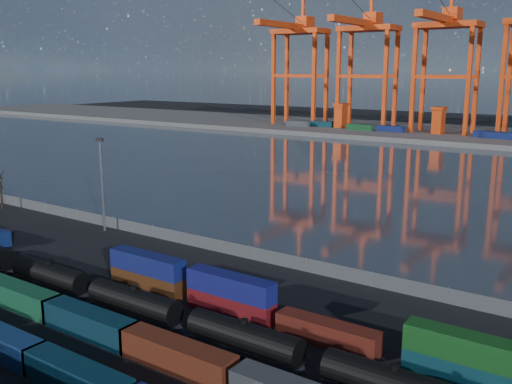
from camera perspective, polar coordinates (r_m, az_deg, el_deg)
The scene contains 12 objects.
ground at distance 67.78m, azimuth -14.95°, elevation -12.74°, with size 700.00×700.00×0.00m, color black.
harbor_water at distance 154.37m, azimuth 16.04°, elevation 1.17°, with size 700.00×700.00×0.00m, color #303C46.
far_quay at distance 255.08m, azimuth 23.74°, elevation 5.00°, with size 700.00×70.00×2.00m, color #514F4C.
container_row_mid at distance 65.36m, azimuth -16.54°, elevation -11.99°, with size 142.96×2.64×5.64m.
container_row_north at distance 65.43m, azimuth -0.03°, elevation -11.40°, with size 141.41×2.32×4.95m.
tanker_string at distance 67.69m, azimuth -12.06°, elevation -10.76°, with size 106.10×2.81×4.03m.
waterfront_fence at distance 86.67m, azimuth -0.76°, elevation -6.05°, with size 160.12×0.12×2.20m.
bare_tree at distance 127.51m, azimuth -24.16°, elevation 0.17°, with size 2.07×2.02×8.03m.
yard_light_mast at distance 103.12m, azimuth -15.16°, elevation 1.22°, with size 1.60×0.40×16.60m.
gantry_cranes at distance 248.89m, azimuth 22.49°, elevation 14.15°, with size 200.57×49.10×66.49m.
quay_containers at distance 243.07m, azimuth 20.57°, elevation 5.50°, with size 172.58×10.99×2.60m.
straddle_carriers at distance 245.16m, azimuth 22.84°, elevation 6.43°, with size 140.00×7.00×11.10m.
Camera 1 is at (47.75, -39.11, 28.00)m, focal length 40.00 mm.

